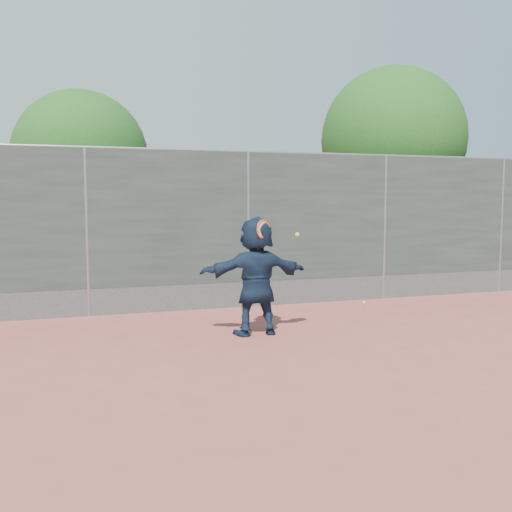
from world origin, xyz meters
name	(u,v)px	position (x,y,z in m)	size (l,w,h in m)	color
ground	(324,351)	(0.00, 0.00, 0.00)	(80.00, 80.00, 0.00)	#9E4C42
player	(256,276)	(-0.58, 1.25, 0.92)	(1.70, 0.54, 1.83)	#16253D
ball_ground	(364,303)	(2.27, 3.01, 0.03)	(0.07, 0.07, 0.07)	#CDE332
fence	(248,226)	(0.00, 3.50, 1.58)	(20.00, 0.06, 3.03)	#38423D
swing_action	(267,231)	(-0.48, 1.05, 1.62)	(0.72, 0.17, 0.51)	#E74215
tree_right	(398,144)	(4.68, 5.75, 3.49)	(3.78, 3.60, 5.39)	#382314
tree_left	(88,162)	(-2.85, 6.55, 2.94)	(3.15, 3.00, 4.53)	#382314
weed_clump	(265,300)	(0.29, 3.38, 0.13)	(0.68, 0.07, 0.30)	#387226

